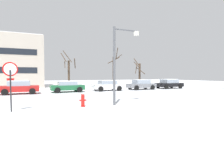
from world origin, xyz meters
TOP-DOWN VIEW (x-y plane):
  - ground_plane at (0.00, 0.00)m, footprint 120.00×120.00m
  - road_surface at (0.00, 3.58)m, footprint 80.00×9.15m
  - stop_sign at (-0.62, -1.79)m, footprint 0.75×0.20m
  - fire_hydrant at (3.41, -1.60)m, footprint 0.44×0.30m
  - street_lamp at (5.85, -1.94)m, footprint 1.95×0.36m
  - parked_car_red at (-0.53, 9.15)m, footprint 3.93×2.14m
  - parked_car_green at (4.61, 9.33)m, footprint 3.88×2.07m
  - parked_car_white at (9.75, 9.24)m, footprint 3.91×2.09m
  - parked_car_gray at (14.89, 9.17)m, footprint 4.00×2.00m
  - parked_car_black at (20.02, 9.32)m, footprint 4.10×2.18m
  - tree_far_mid at (5.52, 12.82)m, footprint 2.10×1.71m
  - tree_far_right at (16.14, 11.66)m, footprint 1.36×1.73m
  - tree_far_left at (12.64, 13.49)m, footprint 1.79×2.02m
  - building_far_left at (-2.35, 23.27)m, footprint 10.32×10.24m

SIDE VIEW (x-z plane):
  - ground_plane at x=0.00m, z-range 0.00..0.00m
  - road_surface at x=0.00m, z-range 0.00..0.00m
  - fire_hydrant at x=3.41m, z-range 0.00..0.87m
  - parked_car_green at x=4.61m, z-range 0.02..1.36m
  - parked_car_white at x=9.75m, z-range 0.02..1.38m
  - parked_car_gray at x=14.89m, z-range 0.01..1.42m
  - parked_car_black at x=20.02m, z-range 0.01..1.44m
  - parked_car_red at x=-0.53m, z-range 0.01..1.47m
  - stop_sign at x=-0.62m, z-range 0.55..3.26m
  - tree_far_right at x=16.14m, z-range -0.13..4.51m
  - tree_far_mid at x=5.52m, z-range -0.24..5.07m
  - tree_far_left at x=12.64m, z-range -0.28..5.95m
  - street_lamp at x=5.85m, z-range 0.64..5.83m
  - building_far_left at x=-2.35m, z-range 0.00..8.37m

